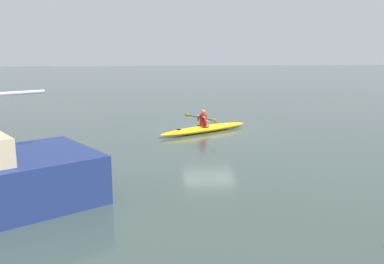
{
  "coord_description": "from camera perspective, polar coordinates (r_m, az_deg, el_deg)",
  "views": [
    {
      "loc": [
        3.1,
        19.6,
        3.78
      ],
      "look_at": [
        1.33,
        4.2,
        0.7
      ],
      "focal_mm": 38.91,
      "sensor_mm": 36.0,
      "label": 1
    }
  ],
  "objects": [
    {
      "name": "kayak",
      "position": [
        19.32,
        1.76,
        0.44
      ],
      "size": [
        4.59,
        3.07,
        0.32
      ],
      "color": "#EAB214",
      "rests_on": "ground"
    },
    {
      "name": "ground_plane",
      "position": [
        20.2,
        2.4,
        0.44
      ],
      "size": [
        160.0,
        160.0,
        0.0
      ],
      "primitive_type": "plane",
      "color": "#384742"
    },
    {
      "name": "kayaker",
      "position": [
        19.17,
        1.5,
        1.82
      ],
      "size": [
        1.26,
        2.1,
        0.75
      ],
      "color": "red",
      "rests_on": "kayak"
    }
  ]
}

